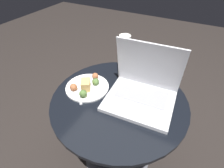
% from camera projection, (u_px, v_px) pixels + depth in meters
% --- Properties ---
extents(ground_plane, '(6.00, 6.00, 0.00)m').
position_uv_depth(ground_plane, '(117.00, 158.00, 1.22)').
color(ground_plane, black).
extents(table, '(0.67, 0.67, 0.58)m').
position_uv_depth(table, '(118.00, 122.00, 0.97)').
color(table, '#515156').
rests_on(table, ground_plane).
extents(laptop, '(0.33, 0.28, 0.27)m').
position_uv_depth(laptop, '(142.00, 89.00, 0.83)').
color(laptop, silver).
rests_on(laptop, table).
extents(beer_glass, '(0.06, 0.06, 0.23)m').
position_uv_depth(beer_glass, '(124.00, 55.00, 0.95)').
color(beer_glass, gold).
rests_on(beer_glass, table).
extents(snack_plate, '(0.23, 0.23, 0.06)m').
position_uv_depth(snack_plate, '(87.00, 86.00, 0.90)').
color(snack_plate, white).
rests_on(snack_plate, table).
extents(fork, '(0.12, 0.17, 0.00)m').
position_uv_depth(fork, '(82.00, 90.00, 0.90)').
color(fork, silver).
rests_on(fork, table).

